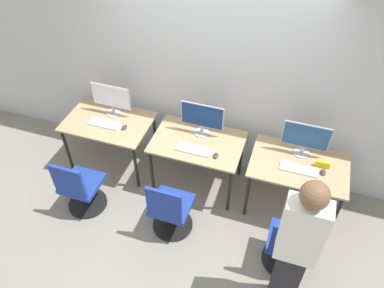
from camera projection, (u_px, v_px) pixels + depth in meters
The scene contains 19 objects.
ground_plane at pixel (188, 202), 4.77m from camera, with size 20.00×20.00×0.00m, color gray.
wall_back at pixel (211, 74), 4.40m from camera, with size 12.00×0.05×2.80m.
desk_left at pixel (109, 126), 4.85m from camera, with size 1.10×0.73×0.74m.
monitor_left at pixel (111, 98), 4.75m from camera, with size 0.53×0.19×0.43m.
keyboard_left at pixel (105, 124), 4.74m from camera, with size 0.42×0.15×0.02m.
mouse_left at pixel (124, 127), 4.68m from camera, with size 0.06×0.09×0.03m.
office_chair_left at pixel (80, 189), 4.48m from camera, with size 0.48×0.48×0.86m.
desk_center at pixel (198, 146), 4.57m from camera, with size 1.10×0.73×0.74m.
monitor_center at pixel (202, 118), 4.47m from camera, with size 0.53×0.19×0.43m.
keyboard_center at pixel (193, 150), 4.40m from camera, with size 0.42×0.15×0.02m.
mouse_center at pixel (216, 156), 4.31m from camera, with size 0.06×0.09×0.03m.
office_chair_center at pixel (170, 211), 4.25m from camera, with size 0.48×0.48×0.86m.
desk_right at pixel (298, 169), 4.29m from camera, with size 1.10×0.73×0.74m.
monitor_right at pixel (306, 138), 4.20m from camera, with size 0.53×0.19×0.43m.
keyboard_right at pixel (299, 169), 4.17m from camera, with size 0.42×0.15×0.02m.
mouse_right at pixel (323, 172), 4.12m from camera, with size 0.06×0.09×0.03m.
office_chair_right at pixel (288, 247), 3.91m from camera, with size 0.48×0.48×0.86m.
person_right at pixel (297, 245), 3.22m from camera, with size 0.36×0.23×1.76m.
placard_right at pixel (323, 164), 4.18m from camera, with size 0.16×0.03×0.08m.
Camera 1 is at (0.98, -2.80, 3.82)m, focal length 35.00 mm.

